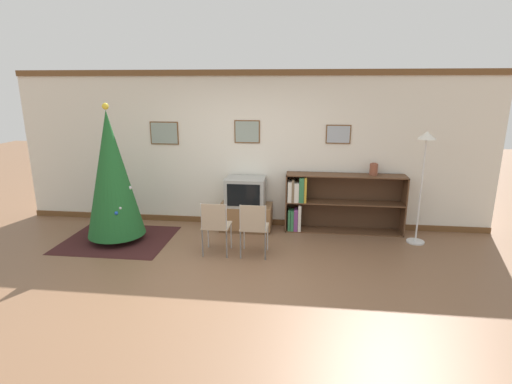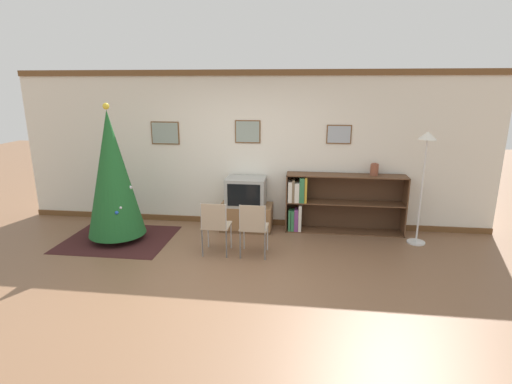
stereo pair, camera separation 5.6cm
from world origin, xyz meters
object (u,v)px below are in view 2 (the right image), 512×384
at_px(vase, 374,169).
at_px(bookshelf, 327,202).
at_px(television, 246,191).
at_px(folding_chair_right, 253,226).
at_px(tv_console, 246,217).
at_px(standing_lamp, 425,159).
at_px(christmas_tree, 112,174).
at_px(folding_chair_left, 215,225).

bearing_deg(vase, bookshelf, -177.76).
height_order(television, folding_chair_right, television).
distance_m(tv_console, standing_lamp, 3.04).
bearing_deg(folding_chair_right, christmas_tree, 170.31).
relative_size(christmas_tree, bookshelf, 1.10).
height_order(bookshelf, standing_lamp, standing_lamp).
relative_size(bookshelf, standing_lamp, 1.11).
bearing_deg(bookshelf, folding_chair_right, -131.36).
bearing_deg(christmas_tree, bookshelf, 14.18).
bearing_deg(tv_console, standing_lamp, -5.90).
xyz_separation_m(christmas_tree, folding_chair_left, (1.72, -0.39, -0.62)).
bearing_deg(standing_lamp, vase, 147.76).
relative_size(folding_chair_left, standing_lamp, 0.46).
height_order(christmas_tree, vase, christmas_tree).
bearing_deg(folding_chair_left, folding_chair_right, 0.00).
xyz_separation_m(tv_console, television, (0.00, -0.00, 0.46)).
bearing_deg(television, vase, 3.58).
relative_size(christmas_tree, tv_console, 2.42).
relative_size(tv_console, standing_lamp, 0.51).
bearing_deg(television, folding_chair_left, -103.87).
bearing_deg(christmas_tree, folding_chair_right, -9.69).
height_order(vase, standing_lamp, standing_lamp).
xyz_separation_m(bookshelf, standing_lamp, (1.42, -0.39, 0.86)).
height_order(folding_chair_left, vase, vase).
bearing_deg(christmas_tree, folding_chair_left, -12.76).
bearing_deg(folding_chair_right, standing_lamp, 18.73).
xyz_separation_m(vase, standing_lamp, (0.67, -0.42, 0.27)).
xyz_separation_m(folding_chair_right, bookshelf, (1.10, 1.25, 0.04)).
xyz_separation_m(folding_chair_right, vase, (1.85, 1.27, 0.63)).
bearing_deg(tv_console, folding_chair_left, -103.84).
relative_size(christmas_tree, folding_chair_left, 2.66).
bearing_deg(television, christmas_tree, -159.48).
height_order(television, vase, vase).
distance_m(television, bookshelf, 1.39).
height_order(folding_chair_left, standing_lamp, standing_lamp).
relative_size(television, folding_chair_left, 0.82).
bearing_deg(vase, television, -176.42).
bearing_deg(folding_chair_left, bookshelf, 36.88).
xyz_separation_m(folding_chair_right, standing_lamp, (2.52, 0.85, 0.90)).
height_order(television, folding_chair_left, television).
relative_size(christmas_tree, television, 3.26).
bearing_deg(tv_console, folding_chair_right, -76.16).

